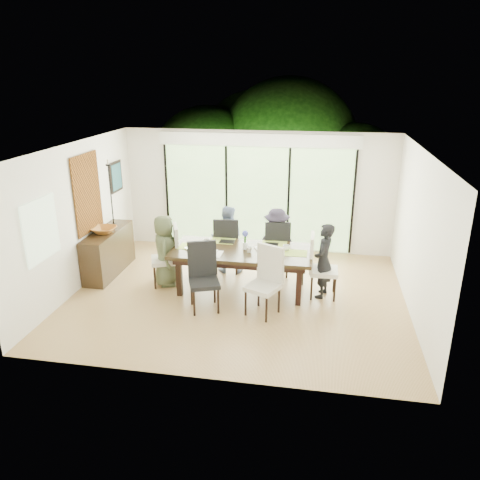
% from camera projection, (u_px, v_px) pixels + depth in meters
% --- Properties ---
extents(floor, '(6.00, 5.00, 0.01)m').
position_uv_depth(floor, '(238.00, 296.00, 8.58)').
color(floor, olive).
rests_on(floor, ground).
extents(ceiling, '(6.00, 5.00, 0.01)m').
position_uv_depth(ceiling, '(237.00, 147.00, 7.67)').
color(ceiling, white).
rests_on(ceiling, wall_back).
extents(wall_back, '(6.00, 0.02, 2.70)m').
position_uv_depth(wall_back, '(258.00, 192.00, 10.45)').
color(wall_back, white).
rests_on(wall_back, floor).
extents(wall_front, '(6.00, 0.02, 2.70)m').
position_uv_depth(wall_front, '(201.00, 287.00, 5.80)').
color(wall_front, white).
rests_on(wall_front, floor).
extents(wall_left, '(0.02, 5.00, 2.70)m').
position_uv_depth(wall_left, '(77.00, 217.00, 8.62)').
color(wall_left, silver).
rests_on(wall_left, floor).
extents(wall_right, '(0.02, 5.00, 2.70)m').
position_uv_depth(wall_right, '(419.00, 236.00, 7.63)').
color(wall_right, white).
rests_on(wall_right, floor).
extents(glass_doors, '(4.20, 0.02, 2.30)m').
position_uv_depth(glass_doors, '(257.00, 199.00, 10.47)').
color(glass_doors, '#598C3F').
rests_on(glass_doors, wall_back).
extents(blinds_header, '(4.40, 0.06, 0.28)m').
position_uv_depth(blinds_header, '(258.00, 140.00, 10.02)').
color(blinds_header, white).
rests_on(blinds_header, wall_back).
extents(mullion_a, '(0.05, 0.04, 2.30)m').
position_uv_depth(mullion_a, '(167.00, 195.00, 10.80)').
color(mullion_a, black).
rests_on(mullion_a, wall_back).
extents(mullion_b, '(0.05, 0.04, 2.30)m').
position_uv_depth(mullion_b, '(227.00, 197.00, 10.57)').
color(mullion_b, black).
rests_on(mullion_b, wall_back).
extents(mullion_c, '(0.05, 0.04, 2.30)m').
position_uv_depth(mullion_c, '(288.00, 200.00, 10.34)').
color(mullion_c, black).
rests_on(mullion_c, wall_back).
extents(mullion_d, '(0.05, 0.04, 2.30)m').
position_uv_depth(mullion_d, '(353.00, 203.00, 10.11)').
color(mullion_d, black).
rests_on(mullion_d, wall_back).
extents(side_window, '(0.02, 0.90, 1.00)m').
position_uv_depth(side_window, '(41.00, 230.00, 7.45)').
color(side_window, '#8CAD7F').
rests_on(side_window, wall_left).
extents(deck, '(6.00, 1.80, 0.10)m').
position_uv_depth(deck, '(262.00, 238.00, 11.75)').
color(deck, '#4F3622').
rests_on(deck, ground).
extents(rail_top, '(6.00, 0.08, 0.06)m').
position_uv_depth(rail_top, '(266.00, 206.00, 12.29)').
color(rail_top, '#533523').
rests_on(rail_top, deck).
extents(foliage_left, '(3.20, 3.20, 3.20)m').
position_uv_depth(foliage_left, '(208.00, 163.00, 13.21)').
color(foliage_left, '#14380F').
rests_on(foliage_left, ground).
extents(foliage_mid, '(4.00, 4.00, 4.00)m').
position_uv_depth(foliage_mid, '(288.00, 149.00, 13.28)').
color(foliage_mid, '#14380F').
rests_on(foliage_mid, ground).
extents(foliage_right, '(2.80, 2.80, 2.80)m').
position_uv_depth(foliage_right, '(352.00, 176.00, 12.43)').
color(foliage_right, '#14380F').
rests_on(foliage_right, ground).
extents(foliage_far, '(3.60, 3.60, 3.60)m').
position_uv_depth(foliage_far, '(256.00, 151.00, 14.16)').
color(foliage_far, '#14380F').
rests_on(foliage_far, ground).
extents(table_top, '(2.57, 1.18, 0.06)m').
position_uv_depth(table_top, '(242.00, 251.00, 8.57)').
color(table_top, black).
rests_on(table_top, floor).
extents(table_apron, '(2.36, 0.96, 0.11)m').
position_uv_depth(table_apron, '(242.00, 256.00, 8.60)').
color(table_apron, black).
rests_on(table_apron, floor).
extents(table_leg_fl, '(0.10, 0.10, 0.74)m').
position_uv_depth(table_leg_fl, '(179.00, 277.00, 8.48)').
color(table_leg_fl, black).
rests_on(table_leg_fl, floor).
extents(table_leg_fr, '(0.10, 0.10, 0.74)m').
position_uv_depth(table_leg_fr, '(299.00, 286.00, 8.13)').
color(table_leg_fr, black).
rests_on(table_leg_fr, floor).
extents(table_leg_bl, '(0.10, 0.10, 0.74)m').
position_uv_depth(table_leg_bl, '(192.00, 259.00, 9.28)').
color(table_leg_bl, black).
rests_on(table_leg_bl, floor).
extents(table_leg_br, '(0.10, 0.10, 0.74)m').
position_uv_depth(table_leg_br, '(301.00, 267.00, 8.93)').
color(table_leg_br, black).
rests_on(table_leg_br, floor).
extents(chair_left_end, '(0.64, 0.64, 1.18)m').
position_uv_depth(chair_left_end, '(164.00, 255.00, 8.88)').
color(chair_left_end, beige).
rests_on(chair_left_end, floor).
extents(chair_right_end, '(0.50, 0.50, 1.18)m').
position_uv_depth(chair_right_end, '(324.00, 266.00, 8.39)').
color(chair_right_end, white).
rests_on(chair_right_end, floor).
extents(chair_far_left, '(0.54, 0.54, 1.18)m').
position_uv_depth(chair_far_left, '(227.00, 243.00, 9.49)').
color(chair_far_left, black).
rests_on(chair_far_left, floor).
extents(chair_far_right, '(0.57, 0.57, 1.18)m').
position_uv_depth(chair_far_right, '(276.00, 246.00, 9.33)').
color(chair_far_right, black).
rests_on(chair_far_right, floor).
extents(chair_near_left, '(0.64, 0.64, 1.18)m').
position_uv_depth(chair_near_left, '(204.00, 278.00, 7.91)').
color(chair_near_left, black).
rests_on(chair_near_left, floor).
extents(chair_near_right, '(0.65, 0.65, 1.18)m').
position_uv_depth(chair_near_right, '(263.00, 282.00, 7.74)').
color(chair_near_right, beige).
rests_on(chair_near_right, floor).
extents(person_left_end, '(0.56, 0.73, 1.38)m').
position_uv_depth(person_left_end, '(165.00, 250.00, 8.84)').
color(person_left_end, '#4B5438').
rests_on(person_left_end, floor).
extents(person_right_end, '(0.52, 0.71, 1.38)m').
position_uv_depth(person_right_end, '(323.00, 261.00, 8.36)').
color(person_right_end, black).
rests_on(person_right_end, floor).
extents(person_far_left, '(0.69, 0.48, 1.38)m').
position_uv_depth(person_far_left, '(227.00, 239.00, 9.44)').
color(person_far_left, '#7A8CB0').
rests_on(person_far_left, floor).
extents(person_far_right, '(0.69, 0.49, 1.38)m').
position_uv_depth(person_far_right, '(276.00, 242.00, 9.28)').
color(person_far_right, '#252030').
rests_on(person_far_right, floor).
extents(placemat_left, '(0.47, 0.34, 0.01)m').
position_uv_depth(placemat_left, '(192.00, 246.00, 8.71)').
color(placemat_left, '#A3BE44').
rests_on(placemat_left, table_top).
extents(placemat_right, '(0.47, 0.34, 0.01)m').
position_uv_depth(placemat_right, '(294.00, 253.00, 8.40)').
color(placemat_right, '#87A239').
rests_on(placemat_right, table_top).
extents(placemat_far_l, '(0.47, 0.34, 0.01)m').
position_uv_depth(placemat_far_l, '(223.00, 241.00, 9.00)').
color(placemat_far_l, '#95AA3C').
rests_on(placemat_far_l, table_top).
extents(placemat_far_r, '(0.47, 0.34, 0.01)m').
position_uv_depth(placemat_far_r, '(274.00, 244.00, 8.84)').
color(placemat_far_r, '#9BB23F').
rests_on(placemat_far_r, table_top).
extents(placemat_paper, '(0.47, 0.34, 0.01)m').
position_uv_depth(placemat_paper, '(209.00, 254.00, 8.37)').
color(placemat_paper, white).
rests_on(placemat_paper, table_top).
extents(tablet_far_l, '(0.28, 0.19, 0.01)m').
position_uv_depth(tablet_far_l, '(227.00, 242.00, 8.94)').
color(tablet_far_l, black).
rests_on(tablet_far_l, table_top).
extents(tablet_far_r, '(0.26, 0.18, 0.01)m').
position_uv_depth(tablet_far_r, '(271.00, 244.00, 8.80)').
color(tablet_far_r, black).
rests_on(tablet_far_r, table_top).
extents(papers, '(0.32, 0.24, 0.00)m').
position_uv_depth(papers, '(280.00, 253.00, 8.40)').
color(papers, white).
rests_on(papers, table_top).
extents(platter_base, '(0.28, 0.28, 0.03)m').
position_uv_depth(platter_base, '(209.00, 253.00, 8.37)').
color(platter_base, white).
rests_on(platter_base, table_top).
extents(platter_snacks, '(0.21, 0.21, 0.01)m').
position_uv_depth(platter_snacks, '(209.00, 252.00, 8.36)').
color(platter_snacks, orange).
rests_on(platter_snacks, table_top).
extents(vase, '(0.09, 0.09, 0.13)m').
position_uv_depth(vase, '(245.00, 246.00, 8.58)').
color(vase, silver).
rests_on(vase, table_top).
extents(hyacinth_stems, '(0.04, 0.04, 0.17)m').
position_uv_depth(hyacinth_stems, '(245.00, 239.00, 8.53)').
color(hyacinth_stems, '#337226').
rests_on(hyacinth_stems, table_top).
extents(hyacinth_blooms, '(0.12, 0.12, 0.12)m').
position_uv_depth(hyacinth_blooms, '(245.00, 234.00, 8.50)').
color(hyacinth_blooms, '#505AC9').
rests_on(hyacinth_blooms, table_top).
extents(laptop, '(0.41, 0.41, 0.03)m').
position_uv_depth(laptop, '(196.00, 248.00, 8.60)').
color(laptop, silver).
rests_on(laptop, table_top).
extents(cup_a, '(0.17, 0.17, 0.10)m').
position_uv_depth(cup_a, '(207.00, 242.00, 8.80)').
color(cup_a, white).
rests_on(cup_a, table_top).
extents(cup_b, '(0.15, 0.15, 0.10)m').
position_uv_depth(cup_b, '(249.00, 250.00, 8.43)').
color(cup_b, white).
rests_on(cup_b, table_top).
extents(cup_c, '(0.15, 0.15, 0.10)m').
position_uv_depth(cup_c, '(286.00, 248.00, 8.50)').
color(cup_c, white).
rests_on(cup_c, table_top).
extents(book, '(0.26, 0.29, 0.02)m').
position_uv_depth(book, '(256.00, 249.00, 8.56)').
color(book, white).
rests_on(book, table_top).
extents(sideboard, '(0.45, 1.59, 0.89)m').
position_uv_depth(sideboard, '(109.00, 252.00, 9.44)').
color(sideboard, black).
rests_on(sideboard, floor).
extents(bowl, '(0.47, 0.47, 0.11)m').
position_uv_depth(bowl, '(104.00, 230.00, 9.17)').
color(bowl, '#985921').
rests_on(bowl, sideboard).
extents(candlestick_base, '(0.10, 0.10, 0.04)m').
position_uv_depth(candlestick_base, '(114.00, 225.00, 9.60)').
color(candlestick_base, black).
rests_on(candlestick_base, sideboard).
extents(candlestick_shaft, '(0.02, 0.02, 1.24)m').
position_uv_depth(candlestick_shaft, '(111.00, 195.00, 9.39)').
color(candlestick_shaft, black).
rests_on(candlestick_shaft, sideboard).
extents(candlestick_pan, '(0.10, 0.10, 0.03)m').
position_uv_depth(candlestick_pan, '(108.00, 165.00, 9.19)').
color(candlestick_pan, black).
rests_on(candlestick_pan, sideboard).
extents(candle, '(0.04, 0.04, 0.10)m').
position_uv_depth(candle, '(108.00, 162.00, 9.17)').
color(candle, silver).
rests_on(candle, sideboard).
extents(tapestry, '(0.02, 1.00, 1.50)m').
position_uv_depth(tapestry, '(87.00, 193.00, 8.86)').
color(tapestry, brown).
rests_on(tapestry, wall_left).
extents(art_frame, '(0.03, 0.55, 0.65)m').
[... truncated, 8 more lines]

